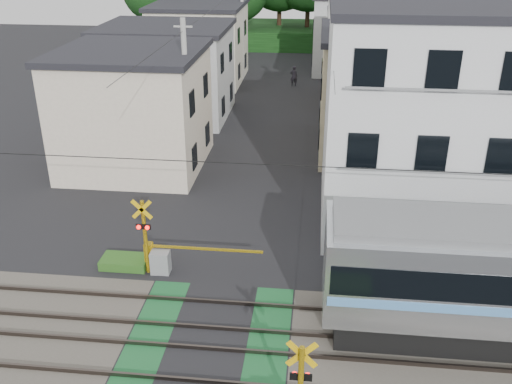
# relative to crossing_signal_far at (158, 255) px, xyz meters

# --- Properties ---
(ground) EXTENTS (120.00, 120.00, 0.00)m
(ground) POSITION_rel_crossing_signal_far_xyz_m (2.59, -3.65, -0.71)
(ground) COLOR black
(track_bed) EXTENTS (120.00, 120.00, 0.14)m
(track_bed) POSITION_rel_crossing_signal_far_xyz_m (2.59, -3.65, -0.67)
(track_bed) COLOR #47423A
(track_bed) RESTS_ON ground
(crossing_signal_far) EXTENTS (4.74, 0.65, 3.09)m
(crossing_signal_far) POSITION_rel_crossing_signal_far_xyz_m (0.00, 0.00, 0.00)
(crossing_signal_far) COLOR yellow
(crossing_signal_far) RESTS_ON ground
(apartment_block) EXTENTS (10.20, 8.36, 9.30)m
(apartment_block) POSITION_rel_crossing_signal_far_xyz_m (11.09, 5.84, 3.94)
(apartment_block) COLOR silver
(apartment_block) RESTS_ON ground
(houses_row) EXTENTS (22.07, 31.35, 6.80)m
(houses_row) POSITION_rel_crossing_signal_far_xyz_m (2.84, 22.27, 2.53)
(houses_row) COLOR beige
(houses_row) RESTS_ON ground
(catenary) EXTENTS (60.00, 5.04, 7.00)m
(catenary) POSITION_rel_crossing_signal_far_xyz_m (8.59, -3.62, 2.98)
(catenary) COLOR #2D2D33
(catenary) RESTS_ON ground
(utility_poles) EXTENTS (7.90, 42.00, 8.00)m
(utility_poles) POSITION_rel_crossing_signal_far_xyz_m (1.53, 19.35, 3.37)
(utility_poles) COLOR #A5A5A0
(utility_poles) RESTS_ON ground
(pedestrian) EXTENTS (0.68, 0.52, 1.67)m
(pedestrian) POSITION_rel_crossing_signal_far_xyz_m (3.68, 28.13, 0.13)
(pedestrian) COLOR #2C2832
(pedestrian) RESTS_ON ground
(weed_patches) EXTENTS (10.25, 8.80, 0.40)m
(weed_patches) POSITION_rel_crossing_signal_far_xyz_m (4.34, -3.74, -0.53)
(weed_patches) COLOR #2D5E1E
(weed_patches) RESTS_ON ground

